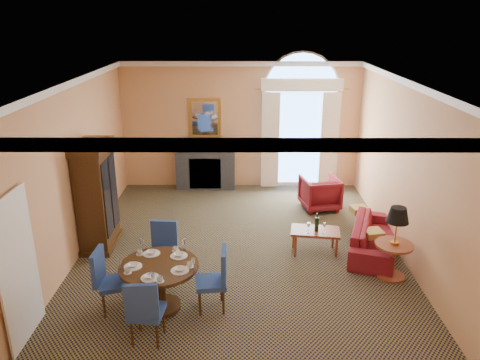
{
  "coord_description": "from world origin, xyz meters",
  "views": [
    {
      "loc": [
        0.04,
        -7.86,
        4.28
      ],
      "look_at": [
        0.0,
        0.5,
        1.3
      ],
      "focal_mm": 35.0,
      "sensor_mm": 36.0,
      "label": 1
    }
  ],
  "objects_px": {
    "armoire": "(96,197)",
    "sofa": "(374,237)",
    "coffee_table": "(315,232)",
    "dining_table": "(160,276)",
    "side_table": "(396,235)",
    "armchair": "(320,193)"
  },
  "relations": [
    {
      "from": "sofa",
      "to": "armoire",
      "type": "bearing_deg",
      "value": 106.34
    },
    {
      "from": "armoire",
      "to": "armchair",
      "type": "xyz_separation_m",
      "value": [
        4.56,
        1.86,
        -0.62
      ]
    },
    {
      "from": "dining_table",
      "to": "armoire",
      "type": "bearing_deg",
      "value": 126.11
    },
    {
      "from": "dining_table",
      "to": "coffee_table",
      "type": "xyz_separation_m",
      "value": [
        2.62,
        1.8,
        -0.14
      ]
    },
    {
      "from": "sofa",
      "to": "coffee_table",
      "type": "height_order",
      "value": "coffee_table"
    },
    {
      "from": "dining_table",
      "to": "side_table",
      "type": "relative_size",
      "value": 0.94
    },
    {
      "from": "armoire",
      "to": "side_table",
      "type": "relative_size",
      "value": 1.63
    },
    {
      "from": "side_table",
      "to": "armoire",
      "type": "bearing_deg",
      "value": 167.55
    },
    {
      "from": "sofa",
      "to": "side_table",
      "type": "xyz_separation_m",
      "value": [
        0.05,
        -0.96,
        0.52
      ]
    },
    {
      "from": "dining_table",
      "to": "side_table",
      "type": "xyz_separation_m",
      "value": [
        3.8,
        0.91,
        0.25
      ]
    },
    {
      "from": "armchair",
      "to": "coffee_table",
      "type": "relative_size",
      "value": 0.86
    },
    {
      "from": "armoire",
      "to": "coffee_table",
      "type": "relative_size",
      "value": 2.15
    },
    {
      "from": "sofa",
      "to": "coffee_table",
      "type": "xyz_separation_m",
      "value": [
        -1.13,
        -0.07,
        0.14
      ]
    },
    {
      "from": "armoire",
      "to": "sofa",
      "type": "height_order",
      "value": "armoire"
    },
    {
      "from": "coffee_table",
      "to": "armchair",
      "type": "bearing_deg",
      "value": 86.87
    },
    {
      "from": "armoire",
      "to": "coffee_table",
      "type": "height_order",
      "value": "armoire"
    },
    {
      "from": "dining_table",
      "to": "sofa",
      "type": "bearing_deg",
      "value": 26.49
    },
    {
      "from": "sofa",
      "to": "armchair",
      "type": "xyz_separation_m",
      "value": [
        -0.71,
        2.07,
        0.09
      ]
    },
    {
      "from": "dining_table",
      "to": "armchair",
      "type": "relative_size",
      "value": 1.43
    },
    {
      "from": "dining_table",
      "to": "sofa",
      "type": "height_order",
      "value": "dining_table"
    },
    {
      "from": "armoire",
      "to": "sofa",
      "type": "xyz_separation_m",
      "value": [
        5.27,
        -0.21,
        -0.71
      ]
    },
    {
      "from": "sofa",
      "to": "armchair",
      "type": "height_order",
      "value": "armchair"
    }
  ]
}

